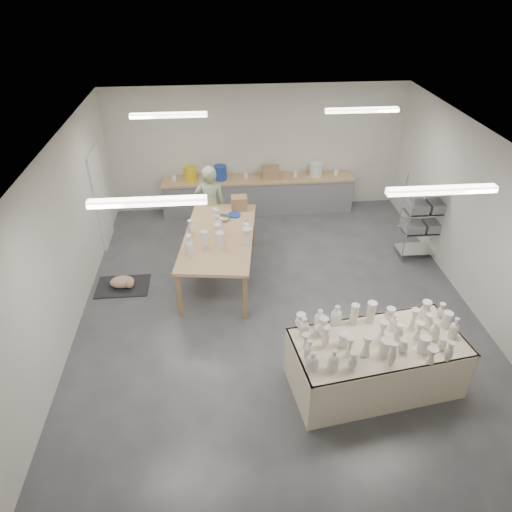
{
  "coord_description": "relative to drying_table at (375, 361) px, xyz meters",
  "views": [
    {
      "loc": [
        -0.95,
        -6.44,
        5.37
      ],
      "look_at": [
        -0.37,
        0.07,
        1.05
      ],
      "focal_mm": 32.0,
      "sensor_mm": 36.0,
      "label": 1
    }
  ],
  "objects": [
    {
      "name": "room",
      "position": [
        -1.28,
        2.03,
        1.59
      ],
      "size": [
        8.0,
        8.02,
        3.0
      ],
      "color": "#424449",
      "rests_on": "ground"
    },
    {
      "name": "back_counter",
      "position": [
        -1.18,
        5.63,
        0.02
      ],
      "size": [
        4.6,
        0.6,
        1.24
      ],
      "color": "tan",
      "rests_on": "ground"
    },
    {
      "name": "wire_shelf",
      "position": [
        2.03,
        3.35,
        0.45
      ],
      "size": [
        0.88,
        0.48,
        1.8
      ],
      "color": "silver",
      "rests_on": "ground"
    },
    {
      "name": "drying_table",
      "position": [
        0.0,
        0.0,
        0.0
      ],
      "size": [
        2.56,
        1.48,
        1.23
      ],
      "rotation": [
        0.0,
        0.0,
        0.14
      ],
      "color": "olive",
      "rests_on": "ground"
    },
    {
      "name": "work_table",
      "position": [
        -2.14,
        2.99,
        0.48
      ],
      "size": [
        1.61,
        2.71,
        1.32
      ],
      "rotation": [
        0.0,
        0.0,
        -0.13
      ],
      "color": "tan",
      "rests_on": "ground"
    },
    {
      "name": "rug",
      "position": [
        -4.07,
        2.76,
        -0.46
      ],
      "size": [
        1.0,
        0.7,
        0.02
      ],
      "primitive_type": "cube",
      "color": "black",
      "rests_on": "ground"
    },
    {
      "name": "cat",
      "position": [
        -4.05,
        2.74,
        -0.35
      ],
      "size": [
        0.53,
        0.43,
        0.2
      ],
      "rotation": [
        0.0,
        0.0,
        0.26
      ],
      "color": "white",
      "rests_on": "rug"
    },
    {
      "name": "potter",
      "position": [
        -2.32,
        4.24,
        0.44
      ],
      "size": [
        0.72,
        0.52,
        1.83
      ],
      "primitive_type": "imported",
      "rotation": [
        0.0,
        0.0,
        3.02
      ],
      "color": "gray",
      "rests_on": "ground"
    },
    {
      "name": "red_stool",
      "position": [
        -2.32,
        4.51,
        -0.22
      ],
      "size": [
        0.39,
        0.39,
        0.28
      ],
      "rotation": [
        0.0,
        0.0,
        0.39
      ],
      "color": "#A71721",
      "rests_on": "ground"
    }
  ]
}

